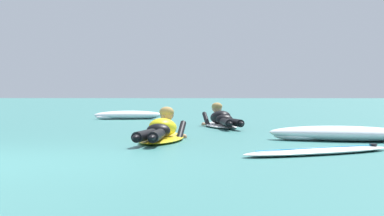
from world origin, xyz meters
name	(u,v)px	position (x,y,z in m)	size (l,w,h in m)	color
ground_plane	(116,121)	(0.00, 10.00, 0.00)	(120.00, 120.00, 0.00)	#387A75
surfer_near	(161,132)	(1.70, 3.19, 0.14)	(0.72, 2.47, 0.53)	yellow
surfer_far	(222,120)	(2.56, 7.19, 0.14)	(0.89, 2.52, 0.55)	white
drifting_surfboard	(320,151)	(3.70, 1.32, 0.03)	(2.02, 1.56, 0.16)	white
whitewater_front	(129,115)	(0.15, 11.25, 0.10)	(1.86, 0.90, 0.22)	white
whitewater_mid_left	(341,134)	(4.29, 3.44, 0.10)	(2.21, 1.20, 0.22)	white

